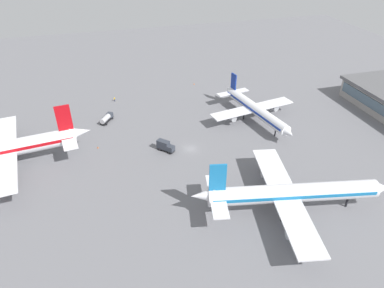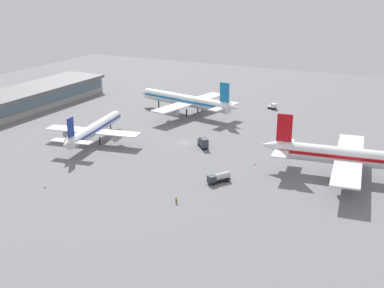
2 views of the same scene
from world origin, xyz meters
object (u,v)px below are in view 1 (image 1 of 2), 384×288
safety_cone_mid_apron (194,84)px  safety_cone_near_gate (98,147)px  ground_crew_worker (115,99)px  catering_truck (165,146)px  airplane_distant (291,193)px  airplane_taxiing (255,109)px  fuel_truck (107,118)px

safety_cone_mid_apron → safety_cone_near_gate: bearing=132.8°
ground_crew_worker → catering_truck: bearing=148.9°
airplane_distant → safety_cone_near_gate: bearing=147.6°
catering_truck → safety_cone_mid_apron: 51.71m
airplane_taxiing → airplane_distant: (-44.05, 11.11, 0.95)m
safety_cone_mid_apron → ground_crew_worker: bearing=101.9°
catering_truck → ground_crew_worker: 40.81m
catering_truck → fuel_truck: 28.10m
safety_cone_near_gate → safety_cone_mid_apron: size_ratio=1.00×
airplane_distant → catering_truck: 40.84m
catering_truck → safety_cone_near_gate: bearing=-152.3°
airplane_taxiing → ground_crew_worker: airplane_taxiing is taller
fuel_truck → ground_crew_worker: (15.79, -4.21, -0.54)m
ground_crew_worker → safety_cone_mid_apron: bearing=-125.3°
airplane_taxiing → airplane_distant: 45.43m
catering_truck → fuel_truck: (23.40, 15.55, -0.31)m
airplane_taxiing → fuel_truck: (12.98, 49.56, -2.96)m
airplane_distant → ground_crew_worker: 80.59m
airplane_taxiing → safety_cone_mid_apron: size_ratio=65.30×
fuel_truck → safety_cone_mid_apron: (23.01, -38.32, -1.09)m
airplane_distant → ground_crew_worker: size_ratio=28.52×
fuel_truck → safety_cone_near_gate: size_ratio=10.52×
safety_cone_near_gate → safety_cone_mid_apron: bearing=-47.2°
airplane_distant → ground_crew_worker: (72.82, 34.24, -4.45)m
fuel_truck → ground_crew_worker: bearing=18.2°
ground_crew_worker → airplane_taxiing: bearing=-169.7°
ground_crew_worker → safety_cone_mid_apron: 34.86m
catering_truck → ground_crew_worker: (39.19, 11.34, -0.85)m
catering_truck → safety_cone_near_gate: size_ratio=9.03×
catering_truck → airplane_distant: bearing=-8.1°
airplane_distant → ground_crew_worker: airplane_distant is taller
airplane_distant → fuel_truck: size_ratio=7.54×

